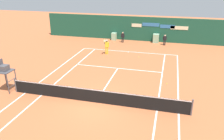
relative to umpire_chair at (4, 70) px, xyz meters
The scene contains 9 objects.
ground_plane 6.95m from the umpire_chair, ahead, with size 80.00×80.00×0.01m.
tennis_net 6.83m from the umpire_chair, ahead, with size 12.10×0.10×1.07m.
sponsor_back_wall 18.24m from the umpire_chair, 68.21° to the left, with size 25.00×1.02×3.12m.
umpire_chair is the anchor object (origin of this frame).
player_on_baseline 11.19m from the umpire_chair, 65.71° to the left, with size 0.49×0.79×1.81m.
ball_kid_right_post 18.66m from the umpire_chair, 55.74° to the left, with size 0.44×0.20×1.32m.
ball_kid_centre_post 16.29m from the umpire_chair, 71.22° to the left, with size 0.46×0.19×1.36m.
tennis_ball_mid_court 12.97m from the umpire_chair, 50.68° to the left, with size 0.07×0.07×0.07m, color #CCE033.
tennis_ball_near_service_line 12.00m from the umpire_chair, 19.85° to the left, with size 0.07×0.07×0.07m, color #CCE033.
Camera 1 is at (4.36, -12.37, 7.55)m, focal length 36.31 mm.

